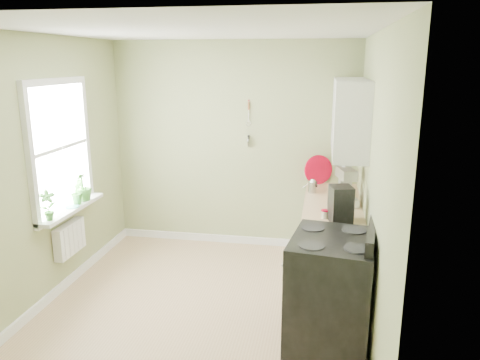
% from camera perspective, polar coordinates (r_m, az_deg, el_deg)
% --- Properties ---
extents(floor, '(3.20, 3.60, 0.02)m').
position_cam_1_polar(floor, '(4.95, -4.77, -15.38)').
color(floor, tan).
rests_on(floor, ground).
extents(ceiling, '(3.20, 3.60, 0.02)m').
position_cam_1_polar(ceiling, '(4.31, -5.56, 17.86)').
color(ceiling, white).
rests_on(ceiling, wall_back).
extents(wall_back, '(3.20, 0.02, 2.70)m').
position_cam_1_polar(wall_back, '(6.16, -0.76, 4.16)').
color(wall_back, '#9AA26E').
rests_on(wall_back, floor).
extents(wall_left, '(0.02, 3.60, 2.70)m').
position_cam_1_polar(wall_left, '(5.10, -22.90, 0.83)').
color(wall_left, '#9AA26E').
rests_on(wall_left, floor).
extents(wall_right, '(0.02, 3.60, 2.70)m').
position_cam_1_polar(wall_right, '(4.32, 15.98, -0.87)').
color(wall_right, '#9AA26E').
rests_on(wall_right, floor).
extents(base_cabinets, '(0.60, 1.60, 0.87)m').
position_cam_1_polar(base_cabinets, '(5.53, 11.11, -7.21)').
color(base_cabinets, white).
rests_on(base_cabinets, floor).
extents(countertop, '(0.64, 1.60, 0.04)m').
position_cam_1_polar(countertop, '(5.38, 11.24, -2.69)').
color(countertop, tan).
rests_on(countertop, base_cabinets).
extents(upper_cabinets, '(0.35, 1.40, 0.80)m').
position_cam_1_polar(upper_cabinets, '(5.29, 13.21, 7.56)').
color(upper_cabinets, white).
rests_on(upper_cabinets, wall_right).
extents(window, '(0.06, 1.14, 1.44)m').
position_cam_1_polar(window, '(5.29, -21.13, 3.68)').
color(window, white).
rests_on(window, wall_left).
extents(window_sill, '(0.18, 1.14, 0.04)m').
position_cam_1_polar(window_sill, '(5.41, -19.83, -3.31)').
color(window_sill, white).
rests_on(window_sill, wall_left).
extents(radiator, '(0.12, 0.50, 0.35)m').
position_cam_1_polar(radiator, '(5.49, -20.07, -6.73)').
color(radiator, white).
rests_on(radiator, wall_left).
extents(wall_utensils, '(0.02, 0.14, 0.58)m').
position_cam_1_polar(wall_utensils, '(6.07, 1.05, 6.04)').
color(wall_utensils, tan).
rests_on(wall_utensils, wall_back).
extents(stove, '(0.81, 0.90, 1.12)m').
position_cam_1_polar(stove, '(4.26, 11.08, -13.04)').
color(stove, black).
rests_on(stove, floor).
extents(stand_mixer, '(0.30, 0.40, 0.44)m').
position_cam_1_polar(stand_mixer, '(5.24, 12.73, -0.86)').
color(stand_mixer, '#B2B2B7').
rests_on(stand_mixer, countertop).
extents(kettle, '(0.17, 0.10, 0.17)m').
position_cam_1_polar(kettle, '(5.64, 8.80, -0.70)').
color(kettle, silver).
rests_on(kettle, countertop).
extents(coffee_maker, '(0.25, 0.27, 0.36)m').
position_cam_1_polar(coffee_maker, '(4.66, 12.14, -2.99)').
color(coffee_maker, black).
rests_on(coffee_maker, countertop).
extents(red_tray, '(0.37, 0.21, 0.37)m').
position_cam_1_polar(red_tray, '(6.02, 9.52, 1.25)').
color(red_tray, '#B80120').
rests_on(red_tray, countertop).
extents(jar, '(0.08, 0.08, 0.09)m').
position_cam_1_polar(jar, '(4.76, 10.32, -4.09)').
color(jar, '#B2A78A').
rests_on(jar, countertop).
extents(plant_a, '(0.20, 0.20, 0.31)m').
position_cam_1_polar(plant_a, '(4.99, -22.41, -2.87)').
color(plant_a, '#3A7C2D').
rests_on(plant_a, window_sill).
extents(plant_b, '(0.17, 0.19, 0.28)m').
position_cam_1_polar(plant_b, '(5.46, -19.29, -1.36)').
color(plant_b, '#3A7C2D').
rests_on(plant_b, window_sill).
extents(plant_c, '(0.22, 0.22, 0.33)m').
position_cam_1_polar(plant_c, '(5.57, -18.61, -0.71)').
color(plant_c, '#3A7C2D').
rests_on(plant_c, window_sill).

